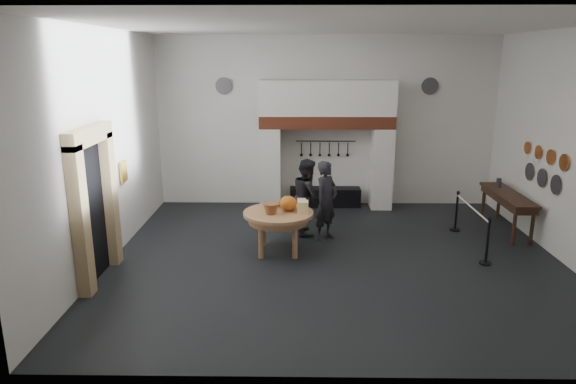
{
  "coord_description": "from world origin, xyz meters",
  "views": [
    {
      "loc": [
        -0.82,
        -9.73,
        3.99
      ],
      "look_at": [
        -0.96,
        0.12,
        1.35
      ],
      "focal_mm": 32.0,
      "sensor_mm": 36.0,
      "label": 1
    }
  ],
  "objects_px": {
    "work_table": "(278,213)",
    "side_table": "(508,195)",
    "barrier_post_far": "(456,212)",
    "visitor_near": "(326,201)",
    "barrier_post_near": "(487,242)",
    "iron_range": "(325,197)",
    "visitor_far": "(308,197)"
  },
  "relations": [
    {
      "from": "work_table",
      "to": "visitor_near",
      "type": "xyz_separation_m",
      "value": [
        1.03,
        0.79,
        0.05
      ]
    },
    {
      "from": "work_table",
      "to": "barrier_post_near",
      "type": "relative_size",
      "value": 1.61
    },
    {
      "from": "visitor_far",
      "to": "barrier_post_near",
      "type": "bearing_deg",
      "value": -123.28
    },
    {
      "from": "barrier_post_near",
      "to": "visitor_near",
      "type": "bearing_deg",
      "value": 155.89
    },
    {
      "from": "work_table",
      "to": "visitor_far",
      "type": "relative_size",
      "value": 0.83
    },
    {
      "from": "visitor_near",
      "to": "visitor_far",
      "type": "distance_m",
      "value": 0.57
    },
    {
      "from": "work_table",
      "to": "visitor_far",
      "type": "height_order",
      "value": "visitor_far"
    },
    {
      "from": "barrier_post_near",
      "to": "side_table",
      "type": "bearing_deg",
      "value": 60.12
    },
    {
      "from": "work_table",
      "to": "barrier_post_far",
      "type": "height_order",
      "value": "barrier_post_far"
    },
    {
      "from": "work_table",
      "to": "barrier_post_far",
      "type": "xyz_separation_m",
      "value": [
        4.11,
        1.41,
        -0.39
      ]
    },
    {
      "from": "barrier_post_far",
      "to": "visitor_near",
      "type": "bearing_deg",
      "value": -168.57
    },
    {
      "from": "visitor_far",
      "to": "barrier_post_far",
      "type": "relative_size",
      "value": 1.94
    },
    {
      "from": "visitor_far",
      "to": "visitor_near",
      "type": "bearing_deg",
      "value": -141.21
    },
    {
      "from": "side_table",
      "to": "barrier_post_far",
      "type": "xyz_separation_m",
      "value": [
        -1.15,
        -0.01,
        -0.42
      ]
    },
    {
      "from": "visitor_near",
      "to": "side_table",
      "type": "bearing_deg",
      "value": -41.23
    },
    {
      "from": "iron_range",
      "to": "side_table",
      "type": "relative_size",
      "value": 0.86
    },
    {
      "from": "iron_range",
      "to": "visitor_far",
      "type": "bearing_deg",
      "value": -103.51
    },
    {
      "from": "iron_range",
      "to": "visitor_far",
      "type": "distance_m",
      "value": 2.36
    },
    {
      "from": "barrier_post_far",
      "to": "work_table",
      "type": "bearing_deg",
      "value": -161.03
    },
    {
      "from": "visitor_far",
      "to": "barrier_post_near",
      "type": "relative_size",
      "value": 1.94
    },
    {
      "from": "iron_range",
      "to": "work_table",
      "type": "relative_size",
      "value": 1.31
    },
    {
      "from": "work_table",
      "to": "side_table",
      "type": "bearing_deg",
      "value": 15.07
    },
    {
      "from": "work_table",
      "to": "visitor_far",
      "type": "distance_m",
      "value": 1.34
    },
    {
      "from": "iron_range",
      "to": "visitor_near",
      "type": "bearing_deg",
      "value": -92.87
    },
    {
      "from": "visitor_near",
      "to": "barrier_post_near",
      "type": "height_order",
      "value": "visitor_near"
    },
    {
      "from": "iron_range",
      "to": "side_table",
      "type": "height_order",
      "value": "side_table"
    },
    {
      "from": "visitor_far",
      "to": "side_table",
      "type": "xyz_separation_m",
      "value": [
        4.63,
        0.23,
        -0.0
      ]
    },
    {
      "from": "work_table",
      "to": "visitor_near",
      "type": "height_order",
      "value": "visitor_near"
    },
    {
      "from": "barrier_post_near",
      "to": "barrier_post_far",
      "type": "xyz_separation_m",
      "value": [
        0.0,
        2.0,
        0.0
      ]
    },
    {
      "from": "side_table",
      "to": "barrier_post_near",
      "type": "bearing_deg",
      "value": -119.88
    },
    {
      "from": "side_table",
      "to": "barrier_post_far",
      "type": "relative_size",
      "value": 2.44
    },
    {
      "from": "barrier_post_near",
      "to": "iron_range",
      "type": "bearing_deg",
      "value": 126.48
    }
  ]
}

